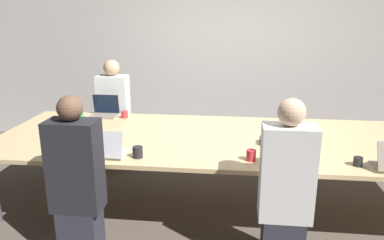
% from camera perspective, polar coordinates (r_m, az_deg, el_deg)
% --- Properties ---
extents(ground_plane, '(24.00, 24.00, 0.00)m').
position_cam_1_polar(ground_plane, '(4.17, 4.64, -12.44)').
color(ground_plane, brown).
extents(curtain_wall, '(12.00, 0.06, 2.80)m').
position_cam_1_polar(curtain_wall, '(5.85, 5.71, 10.22)').
color(curtain_wall, '#BCB7B2').
rests_on(curtain_wall, ground_plane).
extents(conference_table, '(4.71, 1.65, 0.74)m').
position_cam_1_polar(conference_table, '(3.88, 4.87, -3.26)').
color(conference_table, '#D6B77F').
rests_on(conference_table, ground_plane).
extents(laptop_near_left, '(0.36, 0.25, 0.24)m').
position_cam_1_polar(laptop_near_left, '(3.43, -13.25, -4.37)').
color(laptop_near_left, '#B7B7BC').
rests_on(laptop_near_left, conference_table).
extents(person_near_left, '(0.40, 0.24, 1.39)m').
position_cam_1_polar(person_near_left, '(3.16, -17.15, -9.23)').
color(person_near_left, '#2D2D38').
rests_on(person_near_left, ground_plane).
extents(cup_near_left, '(0.09, 0.09, 0.10)m').
position_cam_1_polar(cup_near_left, '(3.36, -8.27, -4.87)').
color(cup_near_left, '#232328').
rests_on(cup_near_left, conference_table).
extents(laptop_far_left, '(0.33, 0.25, 0.26)m').
position_cam_1_polar(laptop_far_left, '(4.79, -13.12, 1.53)').
color(laptop_far_left, gray).
rests_on(laptop_far_left, conference_table).
extents(person_far_left, '(0.40, 0.24, 1.40)m').
position_cam_1_polar(person_far_left, '(5.12, -11.77, 0.95)').
color(person_far_left, '#2D2D38').
rests_on(person_far_left, ground_plane).
extents(cup_far_left, '(0.08, 0.08, 0.08)m').
position_cam_1_polar(cup_far_left, '(4.65, -10.24, 0.85)').
color(cup_far_left, red).
rests_on(cup_far_left, conference_table).
extents(bottle_far_left, '(0.07, 0.07, 0.20)m').
position_cam_1_polar(bottle_far_left, '(4.70, -16.69, 1.15)').
color(bottle_far_left, green).
rests_on(bottle_far_left, conference_table).
extents(cup_near_right, '(0.08, 0.08, 0.08)m').
position_cam_1_polar(cup_near_right, '(3.45, 23.96, -5.81)').
color(cup_near_right, '#232328').
rests_on(cup_near_right, conference_table).
extents(laptop_near_midright, '(0.33, 0.27, 0.28)m').
position_cam_1_polar(laptop_near_midright, '(3.27, 13.88, -5.23)').
color(laptop_near_midright, silver).
rests_on(laptop_near_midright, conference_table).
extents(person_near_midright, '(0.40, 0.24, 1.40)m').
position_cam_1_polar(person_near_midright, '(2.99, 14.09, -10.39)').
color(person_near_midright, '#2D2D38').
rests_on(person_near_midright, ground_plane).
extents(cup_near_midright, '(0.08, 0.08, 0.10)m').
position_cam_1_polar(cup_near_midright, '(3.30, 8.99, -5.32)').
color(cup_near_midright, red).
rests_on(cup_near_midright, conference_table).
extents(stapler, '(0.05, 0.15, 0.05)m').
position_cam_1_polar(stapler, '(3.75, 10.59, -3.12)').
color(stapler, black).
rests_on(stapler, conference_table).
extents(notebook, '(0.23, 0.21, 0.02)m').
position_cam_1_polar(notebook, '(3.72, 15.32, -3.86)').
color(notebook, '#2D4C8C').
rests_on(notebook, conference_table).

